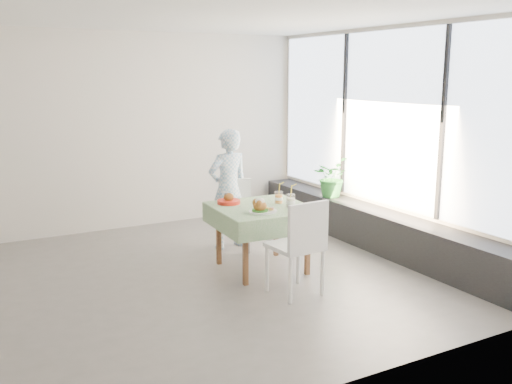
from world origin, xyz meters
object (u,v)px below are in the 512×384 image
main_dish (261,208)px  potted_plant (331,177)px  chair_far (235,228)px  juice_cup_orange (279,198)px  cafe_table (262,231)px  chair_near (296,265)px  diner (228,189)px

main_dish → potted_plant: potted_plant is taller
chair_far → potted_plant: potted_plant is taller
main_dish → juice_cup_orange: 0.49m
cafe_table → chair_near: 0.84m
diner → potted_plant: bearing=175.4°
chair_near → potted_plant: (1.73, 1.79, 0.48)m
chair_near → diner: size_ratio=0.65×
chair_far → potted_plant: size_ratio=1.56×
chair_near → potted_plant: 2.53m
main_dish → juice_cup_orange: juice_cup_orange is taller
chair_far → chair_near: chair_near is taller
chair_near → chair_far: bearing=85.2°
juice_cup_orange → diner: bearing=102.9°
diner → potted_plant: (1.62, 0.01, 0.02)m
juice_cup_orange → potted_plant: bearing=33.1°
cafe_table → chair_far: 0.86m
chair_far → main_dish: bearing=-101.4°
main_dish → cafe_table: bearing=59.4°
chair_near → potted_plant: potted_plant is taller
potted_plant → cafe_table: bearing=-149.7°
chair_near → main_dish: (-0.08, 0.58, 0.49)m
cafe_table → potted_plant: potted_plant is taller
cafe_table → potted_plant: (1.66, 0.97, 0.33)m
diner → main_dish: bearing=76.0°
diner → main_dish: 1.22m
cafe_table → chair_far: size_ratio=1.23×
chair_near → main_dish: bearing=97.7°
chair_near → main_dish: size_ratio=3.09×
diner → main_dish: (-0.19, -1.20, 0.03)m
cafe_table → diner: bearing=87.5°
potted_plant → chair_far: bearing=-175.2°
main_dish → juice_cup_orange: size_ratio=1.15×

